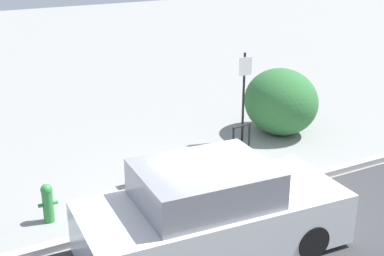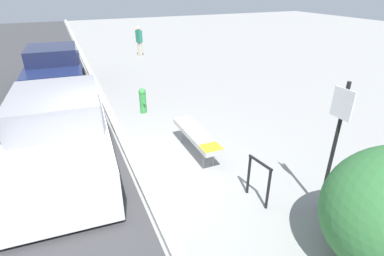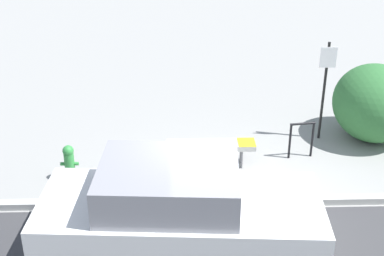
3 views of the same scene
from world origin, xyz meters
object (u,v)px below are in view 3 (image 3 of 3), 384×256
bench (211,145)px  fire_hydrant (69,162)px  sign_post (325,82)px  bike_rack (302,136)px  parked_car_near (178,215)px

bench → fire_hydrant: fire_hydrant is taller
bench → fire_hydrant: (-2.85, -0.47, -0.07)m
sign_post → bench: bearing=-155.1°
bench → fire_hydrant: size_ratio=2.41×
sign_post → fire_hydrant: 5.77m
bench → bike_rack: size_ratio=2.23×
sign_post → parked_car_near: (-3.28, -3.97, -0.68)m
sign_post → fire_hydrant: (-5.43, -1.67, -0.98)m
bench → parked_car_near: (-0.70, -2.77, 0.23)m
bench → parked_car_near: 2.87m
fire_hydrant → parked_car_near: 3.16m
bench → sign_post: (2.58, 1.20, 0.91)m
parked_car_near → sign_post: bearing=54.1°
bench → sign_post: bearing=25.1°
bench → sign_post: sign_post is taller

